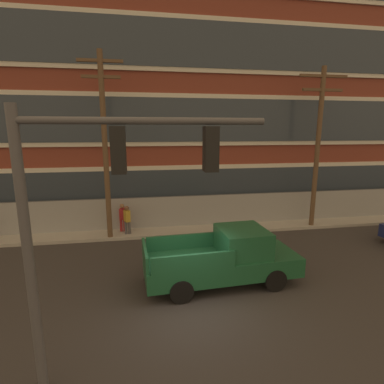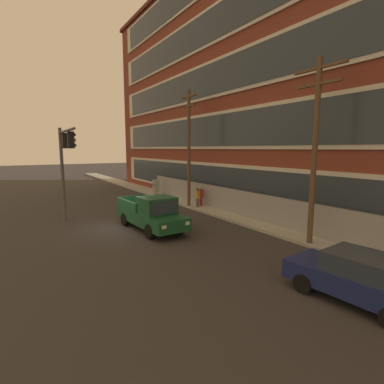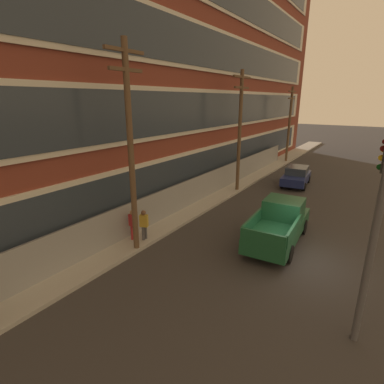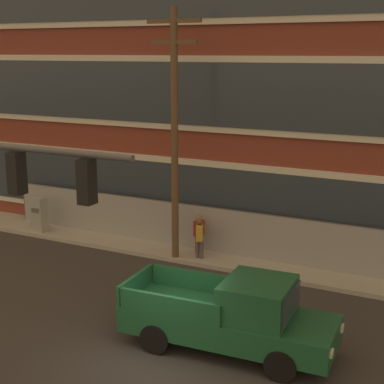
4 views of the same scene
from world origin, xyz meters
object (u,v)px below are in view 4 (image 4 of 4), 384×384
object	(u,v)px
electrical_cabinet	(40,216)
pickup_truck_dark_green	(233,317)
utility_pole_near_corner	(175,128)
pedestrian_by_fence	(199,233)
traffic_signal_mast	(4,214)
pedestrian_near_cabinet	(200,237)

from	to	relation	value
electrical_cabinet	pickup_truck_dark_green	bearing A→B (deg)	-25.84
utility_pole_near_corner	pedestrian_by_fence	world-z (taller)	utility_pole_near_corner
pickup_truck_dark_green	utility_pole_near_corner	distance (m)	8.11
pickup_truck_dark_green	pedestrian_by_fence	bearing A→B (deg)	123.43
traffic_signal_mast	pedestrian_by_fence	world-z (taller)	traffic_signal_mast
electrical_cabinet	pedestrian_near_cabinet	size ratio (longest dim) A/B	0.97
traffic_signal_mast	electrical_cabinet	xyz separation A→B (m)	(-7.50, 9.41, -3.42)
traffic_signal_mast	pickup_truck_dark_green	size ratio (longest dim) A/B	1.05
pickup_truck_dark_green	utility_pole_near_corner	size ratio (longest dim) A/B	0.62
pickup_truck_dark_green	utility_pole_near_corner	bearing A→B (deg)	131.03
utility_pole_near_corner	pedestrian_by_fence	xyz separation A→B (m)	(0.61, 0.77, -4.02)
pedestrian_near_cabinet	traffic_signal_mast	bearing A→B (deg)	-90.30
traffic_signal_mast	pedestrian_near_cabinet	size ratio (longest dim) A/B	3.57
traffic_signal_mast	pickup_truck_dark_green	distance (m)	6.38
traffic_signal_mast	pedestrian_near_cabinet	xyz separation A→B (m)	(0.05, 9.52, -3.27)
pedestrian_near_cabinet	pickup_truck_dark_green	bearing A→B (deg)	-56.14
pickup_truck_dark_green	electrical_cabinet	size ratio (longest dim) A/B	3.50
pedestrian_by_fence	pedestrian_near_cabinet	bearing A→B (deg)	-61.73
utility_pole_near_corner	electrical_cabinet	xyz separation A→B (m)	(-6.67, 0.16, -4.18)
electrical_cabinet	traffic_signal_mast	bearing A→B (deg)	-51.44
electrical_cabinet	pedestrian_near_cabinet	bearing A→B (deg)	0.82
pickup_truck_dark_green	pedestrian_by_fence	distance (m)	7.27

